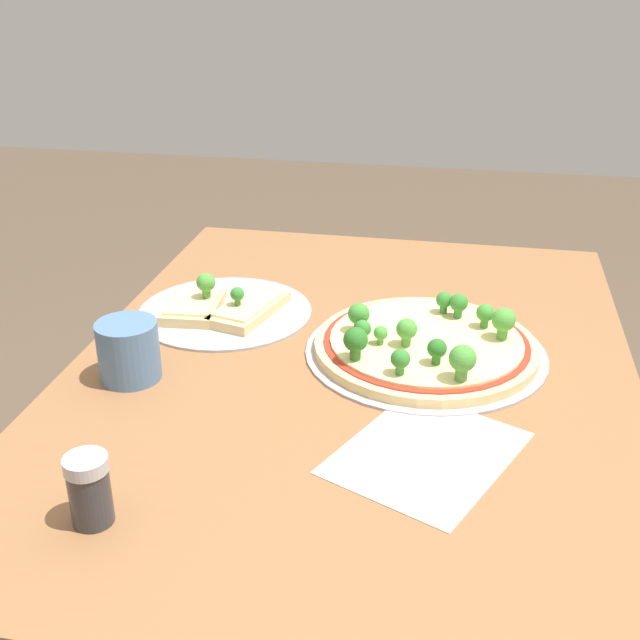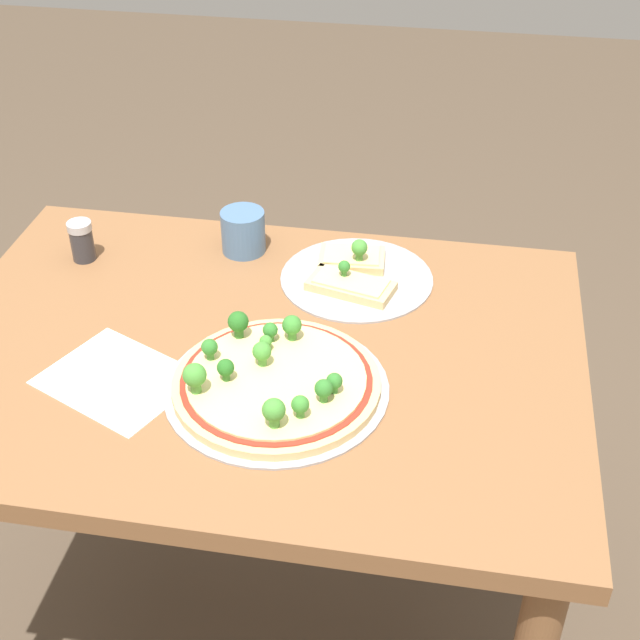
% 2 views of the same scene
% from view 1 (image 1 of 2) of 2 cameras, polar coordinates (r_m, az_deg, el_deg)
% --- Properties ---
extents(dining_table, '(1.06, 0.78, 0.75)m').
position_cam_1_polar(dining_table, '(1.18, 2.15, -8.22)').
color(dining_table, brown).
rests_on(dining_table, ground_plane).
extents(pizza_tray_whole, '(0.34, 0.34, 0.07)m').
position_cam_1_polar(pizza_tray_whole, '(1.15, 7.53, -1.75)').
color(pizza_tray_whole, '#A3A3A8').
rests_on(pizza_tray_whole, dining_table).
extents(pizza_tray_slice, '(0.28, 0.28, 0.06)m').
position_cam_1_polar(pizza_tray_slice, '(1.27, -6.92, 0.85)').
color(pizza_tray_slice, '#A3A3A8').
rests_on(pizza_tray_slice, dining_table).
extents(drinking_cup, '(0.08, 0.08, 0.08)m').
position_cam_1_polar(drinking_cup, '(1.10, -13.46, -2.14)').
color(drinking_cup, '#4C7099').
rests_on(drinking_cup, dining_table).
extents(condiment_shaker, '(0.04, 0.04, 0.08)m').
position_cam_1_polar(condiment_shaker, '(0.85, -16.08, -11.51)').
color(condiment_shaker, '#333338').
rests_on(condiment_shaker, dining_table).
extents(paper_menu, '(0.27, 0.25, 0.00)m').
position_cam_1_polar(paper_menu, '(0.95, 7.59, -9.36)').
color(paper_menu, white).
rests_on(paper_menu, dining_table).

